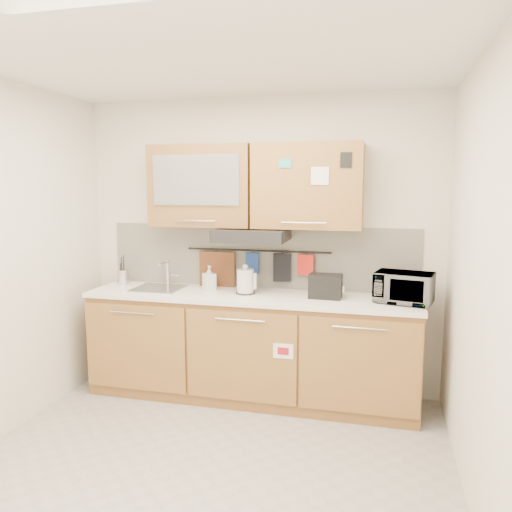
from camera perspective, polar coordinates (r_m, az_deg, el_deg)
The scene contains 20 objects.
floor at distance 3.53m, azimuth -6.01°, elevation -23.33°, with size 3.20×3.20×0.00m, color #9E9993.
ceiling at distance 3.11m, azimuth -6.77°, elevation 22.26°, with size 3.20×3.20×0.00m, color white.
wall_back at distance 4.48m, azimuth 0.33°, elevation 1.21°, with size 3.20×3.20×0.00m, color silver.
wall_right at distance 2.92m, azimuth 24.56°, elevation -3.23°, with size 3.00×3.00×0.00m, color silver.
base_cabinet at distance 4.39m, azimuth -0.65°, elevation -10.94°, with size 2.80×0.64×0.88m.
countertop at distance 4.25m, azimuth -0.67°, elevation -4.64°, with size 2.82×0.62×0.04m, color white.
backsplash at distance 4.48m, azimuth 0.29°, elevation -0.08°, with size 2.80×0.02×0.56m, color silver.
upper_cabinets at distance 4.28m, azimuth -0.30°, elevation 8.01°, with size 1.82×0.37×0.70m.
range_hood at distance 4.23m, azimuth -0.47°, elevation 2.43°, with size 0.60×0.46×0.10m, color black.
sink at distance 4.55m, azimuth -11.03°, elevation -3.63°, with size 0.42×0.40×0.26m.
utensil_rail at distance 4.44m, azimuth 0.18°, elevation 0.62°, with size 0.02×0.02×1.30m, color black.
utensil_crock at distance 4.82m, azimuth -14.94°, elevation -2.29°, with size 0.11×0.11×0.27m.
kettle at distance 4.25m, azimuth -1.21°, elevation -2.99°, with size 0.18×0.16×0.25m.
toaster at distance 4.12m, azimuth 7.95°, elevation -3.41°, with size 0.27×0.17×0.20m.
microwave at distance 4.09m, azimuth 16.54°, elevation -3.48°, with size 0.43×0.29×0.24m, color #999999.
soap_bottle at distance 4.43m, azimuth -5.36°, elevation -2.47°, with size 0.10×0.10×0.22m, color #999999.
cutting_board at distance 4.56m, azimuth -4.45°, elevation -2.06°, with size 0.33×0.02×0.41m, color brown.
oven_mitt at distance 4.45m, azimuth -0.43°, elevation -0.86°, with size 0.12×0.03×0.19m, color navy.
dark_pouch at distance 4.40m, azimuth 2.99°, elevation -1.34°, with size 0.16×0.04×0.25m, color black.
pot_holder at distance 4.36m, azimuth 5.70°, elevation -1.03°, with size 0.15×0.02×0.18m, color red.
Camera 1 is at (1.06, -2.82, 1.84)m, focal length 35.00 mm.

